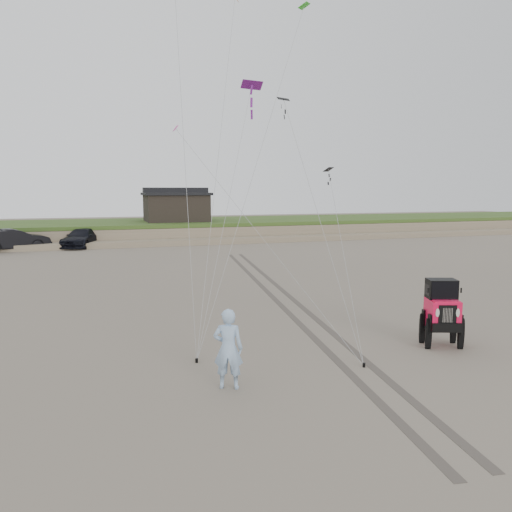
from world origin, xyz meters
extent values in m
plane|color=#6B6054|center=(0.00, 0.00, 0.00)|extent=(160.00, 160.00, 0.00)
cube|color=#7A6B54|center=(0.00, 38.00, 0.70)|extent=(160.00, 12.00, 1.40)
cube|color=#2D4719|center=(0.00, 38.00, 1.55)|extent=(160.00, 12.00, 0.35)
cube|color=#7A6B54|center=(0.00, 31.50, 0.25)|extent=(160.00, 3.50, 0.50)
cube|color=black|center=(2.00, 37.00, 3.03)|extent=(6.00, 5.00, 2.60)
cube|color=black|center=(2.00, 37.00, 4.45)|extent=(6.40, 5.40, 0.25)
cube|color=black|center=(2.00, 37.00, 4.83)|extent=(6.40, 1.20, 0.50)
imported|color=black|center=(-12.06, 30.71, 0.88)|extent=(5.64, 3.57, 1.76)
imported|color=black|center=(-6.94, 31.70, 0.78)|extent=(3.99, 5.84, 1.57)
imported|color=#88ADD2|center=(-3.11, -1.72, 1.00)|extent=(0.86, 0.72, 2.01)
cube|color=#711781|center=(1.85, 11.74, 10.12)|extent=(1.09, 0.73, 0.39)
cube|color=#30D325|center=(3.30, 8.59, 13.03)|extent=(0.74, 0.84, 0.35)
cube|color=black|center=(0.65, 4.29, 8.13)|extent=(0.48, 0.31, 0.18)
cube|color=black|center=(3.38, 6.02, 5.71)|extent=(0.57, 0.53, 0.21)
cube|color=#D21A87|center=(-2.64, 8.29, 7.42)|extent=(0.21, 0.48, 0.26)
cylinder|color=black|center=(-3.49, 0.32, 0.06)|extent=(0.08, 0.08, 0.12)
cylinder|color=black|center=(0.83, -1.49, 0.06)|extent=(0.08, 0.08, 0.12)
cube|color=#4C443D|center=(1.60, 8.00, 0.00)|extent=(4.42, 29.74, 0.01)
cube|color=#4C443D|center=(2.40, 8.00, 0.00)|extent=(4.42, 29.74, 0.01)
camera|label=1|loc=(-6.17, -13.12, 4.86)|focal=35.00mm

